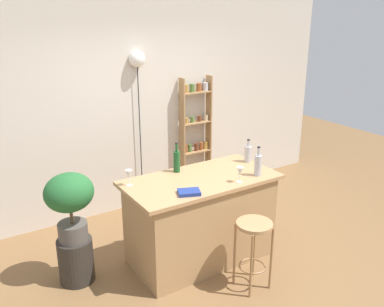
% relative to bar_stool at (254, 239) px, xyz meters
% --- Properties ---
extents(ground, '(12.00, 12.00, 0.00)m').
position_rel_bar_stool_xyz_m(ground, '(-0.15, 0.40, -0.53)').
color(ground, brown).
extents(back_wall, '(6.40, 0.10, 2.80)m').
position_rel_bar_stool_xyz_m(back_wall, '(-0.15, 2.35, 0.87)').
color(back_wall, beige).
rests_on(back_wall, ground).
extents(kitchen_counter, '(1.62, 0.82, 0.95)m').
position_rel_bar_stool_xyz_m(kitchen_counter, '(-0.15, 0.70, -0.05)').
color(kitchen_counter, '#A87F51').
rests_on(kitchen_counter, ground).
extents(bar_stool, '(0.35, 0.35, 0.71)m').
position_rel_bar_stool_xyz_m(bar_stool, '(0.00, 0.00, 0.00)').
color(bar_stool, '#997047').
rests_on(bar_stool, ground).
extents(spice_shelf, '(0.47, 0.14, 1.74)m').
position_rel_bar_stool_xyz_m(spice_shelf, '(0.76, 2.21, 0.38)').
color(spice_shelf, '#A87F51').
rests_on(spice_shelf, ground).
extents(plant_stool, '(0.35, 0.35, 0.46)m').
position_rel_bar_stool_xyz_m(plant_stool, '(-1.43, 1.03, -0.30)').
color(plant_stool, '#2D2823').
rests_on(plant_stool, ground).
extents(potted_plant, '(0.48, 0.43, 0.70)m').
position_rel_bar_stool_xyz_m(potted_plant, '(-1.43, 1.03, 0.38)').
color(potted_plant, '#514C47').
rests_on(potted_plant, plant_stool).
extents(bottle_soda_blue, '(0.08, 0.08, 0.27)m').
position_rel_bar_stool_xyz_m(bottle_soda_blue, '(0.58, 0.82, 0.53)').
color(bottle_soda_blue, '#B2B2B7').
rests_on(bottle_soda_blue, kitchen_counter).
extents(bottle_sauce_amber, '(0.07, 0.07, 0.33)m').
position_rel_bar_stool_xyz_m(bottle_sauce_amber, '(-0.27, 0.99, 0.55)').
color(bottle_sauce_amber, '#194C23').
rests_on(bottle_sauce_amber, kitchen_counter).
extents(bottle_olive_oil, '(0.08, 0.08, 0.32)m').
position_rel_bar_stool_xyz_m(bottle_olive_oil, '(0.40, 0.44, 0.55)').
color(bottle_olive_oil, '#B2B2B7').
rests_on(bottle_olive_oil, kitchen_counter).
extents(wine_glass_left, '(0.07, 0.07, 0.16)m').
position_rel_bar_stool_xyz_m(wine_glass_left, '(0.12, 0.39, 0.54)').
color(wine_glass_left, silver).
rests_on(wine_glass_left, kitchen_counter).
extents(wine_glass_center, '(0.07, 0.07, 0.16)m').
position_rel_bar_stool_xyz_m(wine_glass_center, '(-0.86, 0.92, 0.54)').
color(wine_glass_center, silver).
rests_on(wine_glass_center, kitchen_counter).
extents(cookbook, '(0.25, 0.22, 0.03)m').
position_rel_bar_stool_xyz_m(cookbook, '(-0.46, 0.43, 0.44)').
color(cookbook, navy).
rests_on(cookbook, kitchen_counter).
extents(pendant_globe_light, '(0.21, 0.21, 2.14)m').
position_rel_bar_stool_xyz_m(pendant_globe_light, '(-0.10, 2.24, 1.47)').
color(pendant_globe_light, black).
rests_on(pendant_globe_light, ground).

